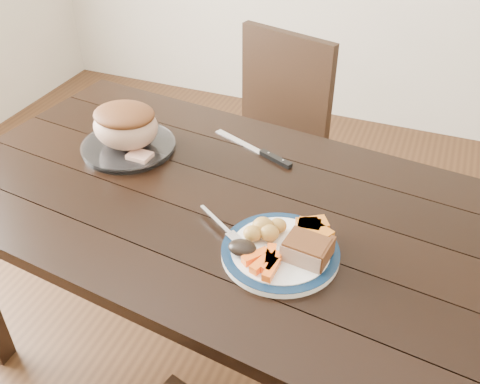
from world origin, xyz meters
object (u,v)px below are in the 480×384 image
at_px(carving_knife, 266,154).
at_px(dining_table, 217,222).
at_px(dinner_plate, 280,252).
at_px(fork, 223,227).
at_px(pork_slice, 306,250).
at_px(chair_far, 269,136).
at_px(roast_joint, 126,127).
at_px(serving_platter, 129,147).

bearing_deg(carving_knife, dining_table, -80.22).
distance_m(dinner_plate, fork, 0.17).
distance_m(pork_slice, fork, 0.23).
xyz_separation_m(chair_far, dinner_plate, (0.34, -0.90, 0.23)).
bearing_deg(carving_knife, roast_joint, -139.83).
relative_size(dining_table, pork_slice, 16.56).
relative_size(dinner_plate, pork_slice, 2.83).
xyz_separation_m(chair_far, carving_knife, (0.15, -0.48, 0.23)).
bearing_deg(dinner_plate, fork, 171.43).
xyz_separation_m(roast_joint, carving_knife, (0.42, 0.13, -0.08)).
height_order(serving_platter, fork, fork).
relative_size(dining_table, chair_far, 1.82).
distance_m(fork, roast_joint, 0.51).
bearing_deg(fork, pork_slice, 25.80).
relative_size(roast_joint, carving_knife, 0.68).
bearing_deg(serving_platter, roast_joint, 0.00).
xyz_separation_m(dining_table, pork_slice, (0.31, -0.17, 0.14)).
xyz_separation_m(dining_table, carving_knife, (0.06, 0.25, 0.10)).
xyz_separation_m(serving_platter, roast_joint, (0.00, 0.00, 0.08)).
bearing_deg(carving_knife, chair_far, 130.89).
bearing_deg(roast_joint, carving_knife, 17.00).
bearing_deg(chair_far, fork, 117.27).
xyz_separation_m(serving_platter, pork_slice, (0.67, -0.29, 0.03)).
distance_m(dining_table, carving_knife, 0.28).
bearing_deg(roast_joint, dining_table, -18.91).
bearing_deg(serving_platter, fork, -30.64).
distance_m(serving_platter, pork_slice, 0.73).
distance_m(fork, carving_knife, 0.39).
height_order(dinner_plate, serving_platter, serving_platter).
bearing_deg(dining_table, pork_slice, -28.47).
distance_m(dining_table, roast_joint, 0.42).
bearing_deg(pork_slice, fork, 172.49).
height_order(fork, roast_joint, roast_joint).
bearing_deg(carving_knife, fork, -63.96).
xyz_separation_m(dinner_plate, carving_knife, (-0.18, 0.41, -0.00)).
distance_m(chair_far, fork, 0.92).
relative_size(chair_far, roast_joint, 4.50).
bearing_deg(fork, dining_table, 153.40).
bearing_deg(pork_slice, roast_joint, 156.51).
bearing_deg(fork, chair_far, 134.60).
height_order(serving_platter, pork_slice, pork_slice).
bearing_deg(serving_platter, pork_slice, -23.49).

